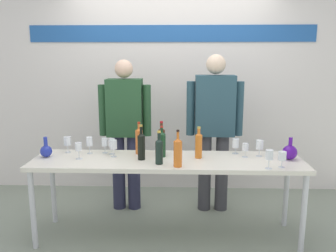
{
  "coord_description": "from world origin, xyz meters",
  "views": [
    {
      "loc": [
        0.12,
        -3.13,
        1.71
      ],
      "look_at": [
        0.0,
        0.15,
        1.05
      ],
      "focal_mm": 37.62,
      "sensor_mm": 36.0,
      "label": 1
    }
  ],
  "objects_px": {
    "wine_glass_left_1": "(105,142)",
    "wine_glass_right_1": "(260,145)",
    "wine_glass_right_3": "(269,155)",
    "wine_glass_right_0": "(236,143)",
    "presenter_left": "(125,127)",
    "wine_bottle_5": "(139,140)",
    "presenter_right": "(214,123)",
    "wine_bottle_2": "(199,144)",
    "display_table": "(167,165)",
    "wine_glass_left_5": "(114,145)",
    "wine_glass_left_2": "(67,141)",
    "wine_glass_left_0": "(79,147)",
    "wine_bottle_4": "(159,150)",
    "decanter_blue_left": "(46,150)",
    "wine_glass_left_4": "(112,143)",
    "wine_glass_right_4": "(245,147)",
    "wine_bottle_0": "(162,140)",
    "wine_bottle_1": "(178,152)",
    "wine_bottle_6": "(141,145)",
    "decanter_blue_right": "(290,152)",
    "wine_bottle_3": "(162,143)",
    "wine_glass_right_2": "(282,156)"
  },
  "relations": [
    {
      "from": "wine_bottle_2",
      "to": "wine_glass_right_0",
      "type": "relative_size",
      "value": 1.99
    },
    {
      "from": "display_table",
      "to": "wine_glass_left_5",
      "type": "relative_size",
      "value": 15.37
    },
    {
      "from": "display_table",
      "to": "decanter_blue_left",
      "type": "bearing_deg",
      "value": 178.44
    },
    {
      "from": "display_table",
      "to": "presenter_right",
      "type": "bearing_deg",
      "value": 52.34
    },
    {
      "from": "wine_bottle_4",
      "to": "wine_glass_left_0",
      "type": "bearing_deg",
      "value": 170.54
    },
    {
      "from": "display_table",
      "to": "wine_bottle_2",
      "type": "height_order",
      "value": "wine_bottle_2"
    },
    {
      "from": "wine_bottle_1",
      "to": "wine_bottle_5",
      "type": "bearing_deg",
      "value": 133.93
    },
    {
      "from": "wine_bottle_3",
      "to": "wine_glass_right_3",
      "type": "bearing_deg",
      "value": -19.65
    },
    {
      "from": "decanter_blue_left",
      "to": "wine_bottle_5",
      "type": "height_order",
      "value": "wine_bottle_5"
    },
    {
      "from": "presenter_right",
      "to": "wine_bottle_0",
      "type": "xyz_separation_m",
      "value": [
        -0.55,
        -0.45,
        -0.08
      ]
    },
    {
      "from": "wine_bottle_1",
      "to": "wine_glass_left_0",
      "type": "height_order",
      "value": "wine_bottle_1"
    },
    {
      "from": "wine_bottle_5",
      "to": "wine_glass_right_3",
      "type": "bearing_deg",
      "value": -20.33
    },
    {
      "from": "wine_glass_left_2",
      "to": "wine_bottle_6",
      "type": "bearing_deg",
      "value": -15.98
    },
    {
      "from": "wine_glass_left_5",
      "to": "wine_glass_right_1",
      "type": "height_order",
      "value": "wine_glass_left_5"
    },
    {
      "from": "presenter_left",
      "to": "display_table",
      "type": "bearing_deg",
      "value": -52.34
    },
    {
      "from": "wine_glass_left_5",
      "to": "presenter_right",
      "type": "bearing_deg",
      "value": 29.82
    },
    {
      "from": "presenter_left",
      "to": "wine_glass_left_1",
      "type": "height_order",
      "value": "presenter_left"
    },
    {
      "from": "wine_glass_right_4",
      "to": "decanter_blue_right",
      "type": "bearing_deg",
      "value": -8.34
    },
    {
      "from": "presenter_left",
      "to": "wine_bottle_5",
      "type": "bearing_deg",
      "value": -65.68
    },
    {
      "from": "wine_glass_left_1",
      "to": "wine_glass_right_1",
      "type": "relative_size",
      "value": 0.95
    },
    {
      "from": "wine_glass_left_5",
      "to": "wine_glass_right_0",
      "type": "distance_m",
      "value": 1.18
    },
    {
      "from": "wine_bottle_2",
      "to": "wine_glass_right_1",
      "type": "relative_size",
      "value": 1.89
    },
    {
      "from": "wine_bottle_4",
      "to": "wine_glass_left_4",
      "type": "bearing_deg",
      "value": 148.38
    },
    {
      "from": "decanter_blue_right",
      "to": "wine_bottle_6",
      "type": "xyz_separation_m",
      "value": [
        -1.36,
        -0.05,
        0.06
      ]
    },
    {
      "from": "presenter_right",
      "to": "wine_glass_right_3",
      "type": "xyz_separation_m",
      "value": [
        0.38,
        -0.88,
        -0.1
      ]
    },
    {
      "from": "decanter_blue_right",
      "to": "wine_bottle_3",
      "type": "height_order",
      "value": "wine_bottle_3"
    },
    {
      "from": "wine_bottle_4",
      "to": "wine_glass_right_4",
      "type": "xyz_separation_m",
      "value": [
        0.8,
        0.24,
        -0.03
      ]
    },
    {
      "from": "wine_bottle_0",
      "to": "wine_bottle_5",
      "type": "bearing_deg",
      "value": -179.52
    },
    {
      "from": "presenter_right",
      "to": "wine_bottle_0",
      "type": "bearing_deg",
      "value": -140.57
    },
    {
      "from": "wine_bottle_3",
      "to": "wine_bottle_5",
      "type": "xyz_separation_m",
      "value": [
        -0.23,
        0.1,
        0.01
      ]
    },
    {
      "from": "wine_glass_right_1",
      "to": "wine_glass_left_0",
      "type": "bearing_deg",
      "value": -174.99
    },
    {
      "from": "wine_glass_right_3",
      "to": "wine_glass_right_0",
      "type": "bearing_deg",
      "value": 114.63
    },
    {
      "from": "wine_bottle_0",
      "to": "wine_bottle_4",
      "type": "distance_m",
      "value": 0.33
    },
    {
      "from": "wine_glass_left_4",
      "to": "wine_glass_right_3",
      "type": "bearing_deg",
      "value": -15.65
    },
    {
      "from": "wine_glass_left_0",
      "to": "wine_glass_left_5",
      "type": "height_order",
      "value": "wine_glass_left_5"
    },
    {
      "from": "wine_bottle_0",
      "to": "wine_bottle_6",
      "type": "bearing_deg",
      "value": -131.27
    },
    {
      "from": "wine_bottle_2",
      "to": "wine_glass_right_2",
      "type": "xyz_separation_m",
      "value": [
        0.7,
        -0.26,
        -0.03
      ]
    },
    {
      "from": "wine_bottle_0",
      "to": "wine_glass_left_4",
      "type": "relative_size",
      "value": 2.06
    },
    {
      "from": "presenter_left",
      "to": "wine_bottle_4",
      "type": "relative_size",
      "value": 5.62
    },
    {
      "from": "decanter_blue_left",
      "to": "presenter_right",
      "type": "height_order",
      "value": "presenter_right"
    },
    {
      "from": "wine_bottle_2",
      "to": "wine_glass_right_4",
      "type": "bearing_deg",
      "value": 4.92
    },
    {
      "from": "decanter_blue_right",
      "to": "wine_glass_right_0",
      "type": "bearing_deg",
      "value": 159.05
    },
    {
      "from": "decanter_blue_left",
      "to": "wine_glass_right_0",
      "type": "distance_m",
      "value": 1.81
    },
    {
      "from": "wine_glass_left_0",
      "to": "wine_glass_right_1",
      "type": "height_order",
      "value": "same"
    },
    {
      "from": "wine_bottle_6",
      "to": "wine_glass_right_4",
      "type": "bearing_deg",
      "value": 6.49
    },
    {
      "from": "wine_glass_left_2",
      "to": "wine_bottle_2",
      "type": "bearing_deg",
      "value": -6.4
    },
    {
      "from": "wine_bottle_3",
      "to": "wine_glass_right_1",
      "type": "bearing_deg",
      "value": 2.8
    },
    {
      "from": "presenter_left",
      "to": "wine_glass_right_2",
      "type": "xyz_separation_m",
      "value": [
        1.47,
        -0.84,
        -0.07
      ]
    },
    {
      "from": "wine_bottle_4",
      "to": "wine_glass_left_5",
      "type": "bearing_deg",
      "value": 154.86
    },
    {
      "from": "wine_bottle_6",
      "to": "wine_glass_left_2",
      "type": "relative_size",
      "value": 2.07
    }
  ]
}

